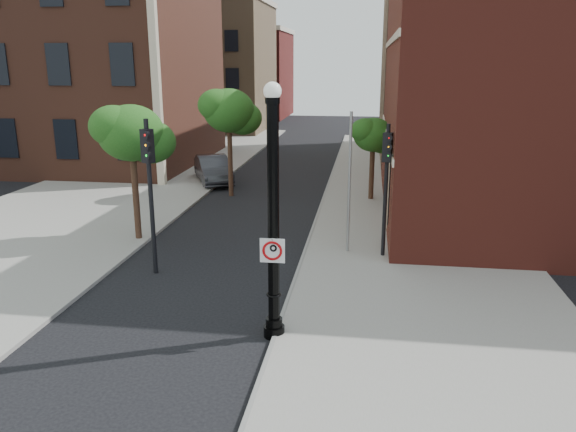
% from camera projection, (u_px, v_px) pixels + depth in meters
% --- Properties ---
extents(ground, '(120.00, 120.00, 0.00)m').
position_uv_depth(ground, '(190.00, 342.00, 13.76)').
color(ground, black).
rests_on(ground, ground).
extents(sidewalk_right, '(8.00, 60.00, 0.12)m').
position_uv_depth(sidewalk_right, '(411.00, 232.00, 22.47)').
color(sidewalk_right, gray).
rests_on(sidewalk_right, ground).
extents(sidewalk_left, '(10.00, 50.00, 0.12)m').
position_uv_depth(sidewalk_left, '(135.00, 181.00, 32.16)').
color(sidewalk_left, gray).
rests_on(sidewalk_left, ground).
extents(curb_edge, '(0.10, 60.00, 0.14)m').
position_uv_depth(curb_edge, '(313.00, 228.00, 23.01)').
color(curb_edge, gray).
rests_on(curb_edge, ground).
extents(victorian_building, '(18.60, 14.60, 17.95)m').
position_uv_depth(victorian_building, '(60.00, 28.00, 36.51)').
color(victorian_building, brown).
rests_on(victorian_building, ground).
extents(bg_building_tan_a, '(12.00, 12.00, 12.00)m').
position_uv_depth(bg_building_tan_a, '(207.00, 68.00, 55.80)').
color(bg_building_tan_a, '#7D6144').
rests_on(bg_building_tan_a, ground).
extents(bg_building_red, '(12.00, 12.00, 10.00)m').
position_uv_depth(bg_building_red, '(239.00, 75.00, 69.42)').
color(bg_building_red, maroon).
rests_on(bg_building_red, ground).
extents(bg_building_tan_b, '(22.00, 14.00, 14.00)m').
position_uv_depth(bg_building_tan_b, '(546.00, 56.00, 38.34)').
color(bg_building_tan_b, '#7D6144').
rests_on(bg_building_tan_b, ground).
extents(lamppost, '(0.53, 0.53, 6.22)m').
position_uv_depth(lamppost, '(273.00, 226.00, 13.30)').
color(lamppost, black).
rests_on(lamppost, ground).
extents(no_parking_sign, '(0.60, 0.07, 0.60)m').
position_uv_depth(no_parking_sign, '(272.00, 250.00, 13.29)').
color(no_parking_sign, white).
rests_on(no_parking_sign, ground).
extents(parked_car, '(3.39, 4.87, 1.52)m').
position_uv_depth(parked_car, '(213.00, 169.00, 31.72)').
color(parked_car, '#303036').
rests_on(parked_car, ground).
extents(traffic_signal_left, '(0.40, 0.44, 4.98)m').
position_uv_depth(traffic_signal_left, '(149.00, 172.00, 17.39)').
color(traffic_signal_left, black).
rests_on(traffic_signal_left, ground).
extents(traffic_signal_right, '(0.36, 0.41, 4.68)m').
position_uv_depth(traffic_signal_right, '(387.00, 170.00, 18.79)').
color(traffic_signal_right, black).
rests_on(traffic_signal_right, ground).
extents(utility_pole, '(0.10, 0.10, 5.04)m').
position_uv_depth(utility_pole, '(349.00, 185.00, 19.42)').
color(utility_pole, '#999999').
rests_on(utility_pole, ground).
extents(street_tree_a, '(2.87, 2.59, 5.16)m').
position_uv_depth(street_tree_a, '(133.00, 134.00, 20.51)').
color(street_tree_a, '#321F14').
rests_on(street_tree_a, ground).
extents(street_tree_b, '(2.99, 2.70, 5.39)m').
position_uv_depth(street_tree_b, '(230.00, 112.00, 27.69)').
color(street_tree_b, '#321F14').
rests_on(street_tree_b, ground).
extents(street_tree_c, '(2.26, 2.05, 4.08)m').
position_uv_depth(street_tree_c, '(374.00, 136.00, 26.89)').
color(street_tree_c, '#321F14').
rests_on(street_tree_c, ground).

